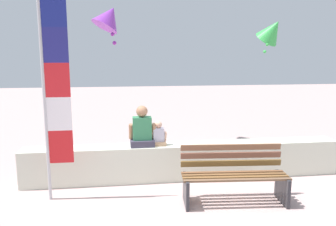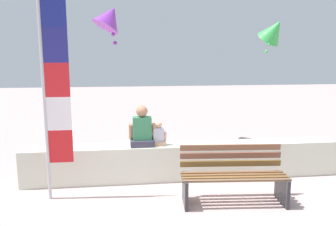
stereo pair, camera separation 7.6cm
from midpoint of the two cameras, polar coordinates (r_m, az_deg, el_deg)
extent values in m
plane|color=#BC9E9A|center=(5.50, 4.76, -15.09)|extent=(40.00, 40.00, 0.00)
cube|color=silver|center=(6.41, 2.59, -8.18)|extent=(5.96, 0.45, 0.67)
cube|color=brown|center=(5.25, 11.43, -11.17)|extent=(1.66, 0.21, 0.03)
cube|color=brown|center=(5.36, 11.13, -10.74)|extent=(1.66, 0.21, 0.03)
cube|color=brown|center=(5.46, 10.83, -10.33)|extent=(1.66, 0.21, 0.03)
cube|color=brown|center=(5.56, 10.55, -9.94)|extent=(1.66, 0.21, 0.03)
cube|color=brown|center=(5.62, 10.33, -8.42)|extent=(1.66, 0.18, 0.10)
cube|color=brown|center=(5.60, 10.32, -7.09)|extent=(1.66, 0.18, 0.10)
cube|color=brown|center=(5.59, 10.31, -5.74)|extent=(1.66, 0.18, 0.10)
cube|color=#2D2D33|center=(5.36, 2.68, -13.13)|extent=(0.09, 0.53, 0.45)
cube|color=#2D2D33|center=(5.72, 18.58, -12.14)|extent=(0.09, 0.53, 0.45)
cube|color=#3B374A|center=(6.20, -4.76, -5.03)|extent=(0.44, 0.36, 0.12)
cube|color=#348053|center=(6.14, -4.80, -2.60)|extent=(0.34, 0.22, 0.42)
cylinder|color=#A27252|center=(6.12, -6.74, -3.14)|extent=(0.07, 0.17, 0.30)
cylinder|color=#A27252|center=(6.15, -2.83, -3.04)|extent=(0.07, 0.17, 0.30)
sphere|color=#A27252|center=(6.08, -4.84, 0.29)|extent=(0.21, 0.21, 0.21)
cube|color=tan|center=(6.23, -1.96, -5.15)|extent=(0.26, 0.22, 0.07)
cube|color=silver|center=(6.19, -1.97, -3.70)|extent=(0.20, 0.13, 0.25)
cylinder|color=#DBAA8C|center=(6.18, -3.12, -4.03)|extent=(0.04, 0.10, 0.18)
cylinder|color=#DBAA8C|center=(6.20, -0.79, -3.96)|extent=(0.04, 0.10, 0.18)
sphere|color=#DBAA8C|center=(6.15, -1.98, -1.98)|extent=(0.13, 0.13, 0.13)
cylinder|color=#B7B7BC|center=(5.52, -20.72, 2.09)|extent=(0.05, 0.05, 3.26)
cube|color=red|center=(5.63, -18.14, -5.49)|extent=(0.37, 0.02, 0.53)
cube|color=white|center=(5.51, -18.43, -0.16)|extent=(0.37, 0.02, 0.53)
cube|color=red|center=(5.45, -18.74, 5.34)|extent=(0.37, 0.02, 0.53)
cube|color=navy|center=(5.44, -19.05, 10.91)|extent=(0.37, 0.02, 0.53)
cube|color=navy|center=(5.48, -19.38, 16.46)|extent=(0.37, 0.02, 0.53)
cone|color=green|center=(9.31, 17.14, 13.30)|extent=(0.97, 1.03, 0.82)
sphere|color=green|center=(9.21, 16.75, 12.24)|extent=(0.08, 0.08, 0.08)
sphere|color=green|center=(9.12, 16.36, 11.15)|extent=(0.08, 0.08, 0.08)
sphere|color=green|center=(9.03, 15.96, 10.04)|extent=(0.08, 0.08, 0.08)
cone|color=purple|center=(7.42, -10.36, 15.80)|extent=(0.90, 0.82, 0.69)
sphere|color=purple|center=(7.31, -10.06, 14.48)|extent=(0.08, 0.08, 0.08)
sphere|color=purple|center=(7.20, -9.75, 13.12)|extent=(0.08, 0.08, 0.08)
sphere|color=purple|center=(7.10, -9.44, 11.72)|extent=(0.08, 0.08, 0.08)
camera|label=1|loc=(0.04, -90.35, -0.06)|focal=35.69mm
camera|label=2|loc=(0.04, 89.65, 0.06)|focal=35.69mm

